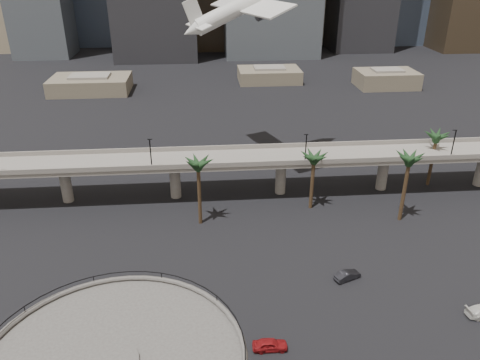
{
  "coord_description": "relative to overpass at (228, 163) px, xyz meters",
  "views": [
    {
      "loc": [
        -4.96,
        -32.32,
        46.06
      ],
      "look_at": [
        0.14,
        28.0,
        16.53
      ],
      "focal_mm": 35.0,
      "sensor_mm": 36.0,
      "label": 1
    }
  ],
  "objects": [
    {
      "name": "overpass",
      "position": [
        0.0,
        0.0,
        0.0
      ],
      "size": [
        130.0,
        9.3,
        14.7
      ],
      "color": "slate",
      "rests_on": "ground"
    },
    {
      "name": "palm_trees",
      "position": [
        21.48,
        -7.53,
        3.96
      ],
      "size": [
        54.4,
        18.4,
        14.0
      ],
      "color": "#43321C",
      "rests_on": "ground"
    },
    {
      "name": "low_buildings",
      "position": [
        6.89,
        87.3,
        -4.48
      ],
      "size": [
        135.0,
        27.5,
        6.8
      ],
      "color": "#685E4D",
      "rests_on": "ground"
    },
    {
      "name": "airborne_jet",
      "position": [
        6.11,
        14.78,
        29.61
      ],
      "size": [
        30.56,
        28.47,
        14.6
      ],
      "rotation": [
        0.0,
        -0.37,
        0.36
      ],
      "color": "silver",
      "rests_on": "ground"
    },
    {
      "name": "car_a",
      "position": [
        2.65,
        -43.19,
        -6.57
      ],
      "size": [
        4.56,
        1.91,
        1.54
      ],
      "primitive_type": "imported",
      "rotation": [
        0.0,
        0.0,
        1.55
      ],
      "color": "maroon",
      "rests_on": "ground"
    },
    {
      "name": "car_b",
      "position": [
        16.73,
        -29.96,
        -6.62
      ],
      "size": [
        4.62,
        3.07,
        1.44
      ],
      "primitive_type": "imported",
      "rotation": [
        0.0,
        0.0,
        1.96
      ],
      "color": "black",
      "rests_on": "ground"
    }
  ]
}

